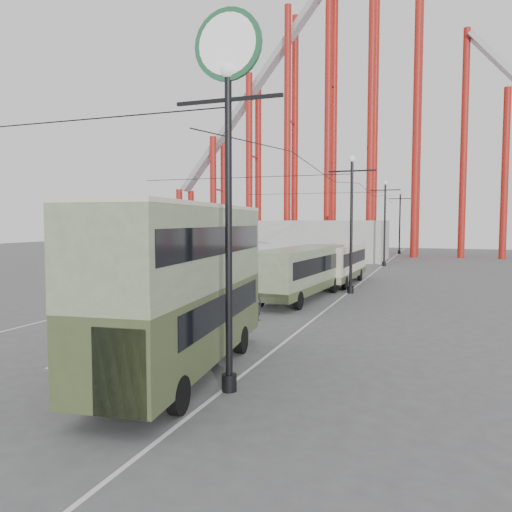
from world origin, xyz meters
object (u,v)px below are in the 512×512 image
at_px(lamp_post_near, 228,116).
at_px(pedestrian, 256,303).
at_px(double_decker_bus, 183,280).
at_px(single_decker_green, 301,270).
at_px(single_decker_cream, 339,262).

xyz_separation_m(lamp_post_near, pedestrian, (-2.86, 9.98, -7.01)).
height_order(double_decker_bus, single_decker_green, double_decker_bus).
xyz_separation_m(lamp_post_near, single_decker_cream, (-1.69, 25.79, -6.13)).
bearing_deg(double_decker_bus, lamp_post_near, -33.26).
xyz_separation_m(single_decker_green, single_decker_cream, (0.85, 8.32, -0.09)).
bearing_deg(lamp_post_near, pedestrian, 106.00).
bearing_deg(lamp_post_near, single_decker_green, 98.27).
bearing_deg(single_decker_green, single_decker_cream, 88.42).
distance_m(lamp_post_near, double_decker_bus, 5.31).
height_order(single_decker_green, single_decker_cream, single_decker_green).
height_order(lamp_post_near, double_decker_bus, lamp_post_near).
bearing_deg(lamp_post_near, double_decker_bus, 153.45).
height_order(double_decker_bus, single_decker_cream, double_decker_bus).
bearing_deg(pedestrian, double_decker_bus, 99.61).
relative_size(double_decker_bus, pedestrian, 6.12).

